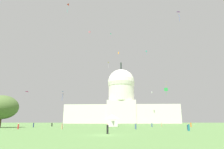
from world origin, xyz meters
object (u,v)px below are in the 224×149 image
(person_denim_near_tree_west, at_px, (152,125))
(person_tan_lawn_far_left, at_px, (162,125))
(event_tent, at_px, (112,121))
(person_orange_mid_left, at_px, (191,125))
(tree_west_mid, at_px, (2,107))
(person_tan_front_right, at_px, (62,127))
(kite_gold_high, at_px, (108,63))
(kite_orange_high, at_px, (118,53))
(kite_violet_high, at_px, (179,13))
(kite_cyan_high, at_px, (110,35))
(person_black_near_tent, at_px, (108,129))
(kite_pink_high, at_px, (90,32))
(person_navy_back_center, at_px, (188,127))
(kite_black_mid, at_px, (63,94))
(kite_blue_low, at_px, (61,93))
(kite_turquoise_high, at_px, (146,51))
(kite_yellow_mid, at_px, (166,83))
(kite_magenta_low, at_px, (28,92))
(person_navy_back_left, at_px, (34,125))
(capitol_building, at_px, (121,103))
(person_red_front_left, at_px, (18,127))
(person_denim_edge_west, at_px, (136,126))
(person_teal_edge_east, at_px, (189,128))
(person_black_mid_center, at_px, (52,125))
(kite_red_high, at_px, (67,6))
(kite_white_mid, at_px, (152,92))
(person_white_back_right, at_px, (63,125))
(kite_green_low, at_px, (166,90))

(person_denim_near_tree_west, xyz_separation_m, person_tan_lawn_far_left, (4.45, 4.19, 0.04))
(event_tent, relative_size, person_orange_mid_left, 4.27)
(tree_west_mid, bearing_deg, person_tan_front_right, -25.11)
(kite_gold_high, bearing_deg, kite_orange_high, 83.05)
(kite_violet_high, height_order, kite_cyan_high, kite_cyan_high)
(person_black_near_tent, bearing_deg, kite_pink_high, -45.43)
(person_navy_back_center, distance_m, kite_black_mid, 93.16)
(person_navy_back_center, bearing_deg, person_tan_front_right, 161.56)
(event_tent, height_order, person_orange_mid_left, event_tent)
(person_orange_mid_left, height_order, kite_blue_low, kite_blue_low)
(person_tan_front_right, relative_size, kite_turquoise_high, 0.38)
(person_tan_lawn_far_left, xyz_separation_m, kite_yellow_mid, (13.23, 46.20, 26.48))
(kite_blue_low, distance_m, kite_pink_high, 50.57)
(kite_cyan_high, bearing_deg, kite_orange_high, 156.83)
(person_tan_lawn_far_left, bearing_deg, kite_magenta_low, -58.80)
(tree_west_mid, xyz_separation_m, person_tan_lawn_far_left, (56.74, 16.52, -6.01))
(tree_west_mid, xyz_separation_m, person_navy_back_left, (9.57, 4.58, -5.95))
(kite_turquoise_high, bearing_deg, kite_magenta_low, 147.51)
(person_orange_mid_left, xyz_separation_m, kite_turquoise_high, (-6.69, 64.85, 53.89))
(capitol_building, distance_m, person_red_front_left, 175.57)
(person_red_front_left, bearing_deg, person_tan_front_right, -138.91)
(person_black_near_tent, distance_m, person_denim_edge_west, 20.87)
(capitol_building, distance_m, person_denim_edge_west, 172.26)
(person_navy_back_left, distance_m, kite_turquoise_high, 103.05)
(kite_cyan_high, height_order, kite_black_mid, kite_cyan_high)
(tree_west_mid, xyz_separation_m, kite_blue_low, (15.42, 15.10, 6.87))
(person_red_front_left, distance_m, person_denim_edge_west, 31.19)
(person_black_near_tent, relative_size, kite_magenta_low, 1.01)
(event_tent, xyz_separation_m, person_black_near_tent, (2.00, -51.09, -1.66))
(person_denim_near_tree_west, bearing_deg, kite_magenta_low, -135.75)
(kite_violet_high, distance_m, kite_turquoise_high, 76.64)
(person_teal_edge_east, xyz_separation_m, kite_black_mid, (-52.07, 77.61, 18.20))
(person_black_mid_center, bearing_deg, kite_red_high, -161.72)
(person_denim_near_tree_west, height_order, kite_white_mid, kite_white_mid)
(person_teal_edge_east, height_order, kite_turquoise_high, kite_turquoise_high)
(event_tent, distance_m, kite_orange_high, 50.56)
(person_denim_edge_west, height_order, person_navy_back_center, person_denim_edge_west)
(kite_turquoise_high, bearing_deg, kite_yellow_mid, -136.13)
(capitol_building, relative_size, kite_blue_low, 34.30)
(person_white_back_right, xyz_separation_m, kite_magenta_low, (-14.96, -0.64, 12.85))
(kite_red_high, relative_size, kite_yellow_mid, 1.01)
(kite_red_high, distance_m, kite_cyan_high, 42.49)
(kite_white_mid, bearing_deg, kite_green_low, 73.04)
(tree_west_mid, distance_m, kite_violet_high, 71.61)
(kite_yellow_mid, height_order, kite_magenta_low, kite_yellow_mid)
(kite_green_low, distance_m, kite_black_mid, 80.09)
(kite_orange_high, bearing_deg, person_orange_mid_left, 36.25)
(person_navy_back_left, bearing_deg, kite_gold_high, 44.27)
(person_tan_lawn_far_left, bearing_deg, kite_green_low, 18.93)
(person_black_near_tent, relative_size, kite_green_low, 0.69)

